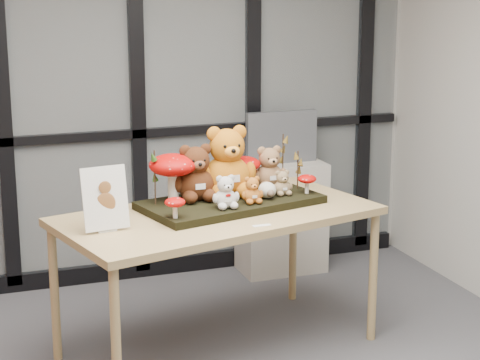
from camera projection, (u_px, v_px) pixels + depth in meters
name	position (u px, v px, depth m)	size (l,w,h in m)	color
room_shell	(167.00, 93.00, 3.48)	(5.00, 5.00, 5.00)	#AFADA5
glass_partition	(71.00, 84.00, 5.80)	(4.90, 0.06, 2.78)	#2D383F
display_table	(218.00, 223.00, 4.90)	(1.93, 1.28, 0.83)	tan
diorama_tray	(231.00, 202.00, 5.01)	(1.02, 0.51, 0.04)	black
bear_pooh_yellow	(227.00, 157.00, 5.03)	(0.35, 0.31, 0.45)	#C76D14
bear_brown_medium	(196.00, 169.00, 4.95)	(0.27, 0.25, 0.36)	#45210E
bear_tan_back	(269.00, 165.00, 5.21)	(0.22, 0.20, 0.28)	olive
bear_small_yellow	(252.00, 188.00, 4.89)	(0.13, 0.12, 0.17)	#B7621F
bear_white_bow	(225.00, 190.00, 4.79)	(0.16, 0.14, 0.20)	silver
bear_beige_small	(282.00, 181.00, 5.07)	(0.12, 0.11, 0.16)	#8A714D
plush_cream_hedgehog	(267.00, 189.00, 5.00)	(0.08, 0.07, 0.10)	beige
mushroom_back_left	(173.00, 175.00, 4.91)	(0.27, 0.27, 0.30)	#A60705
mushroom_back_right	(244.00, 172.00, 5.17)	(0.20, 0.20, 0.23)	#A60705
mushroom_front_left	(175.00, 207.00, 4.60)	(0.11, 0.11, 0.12)	#A60705
mushroom_front_right	(307.00, 183.00, 5.11)	(0.11, 0.11, 0.12)	#A60705
sprig_green_far_left	(155.00, 178.00, 4.85)	(0.05, 0.05, 0.31)	#0F340B
sprig_green_mid_left	(171.00, 178.00, 4.97)	(0.05, 0.05, 0.25)	#0F340B
sprig_dry_far_right	(283.00, 159.00, 5.30)	(0.05, 0.05, 0.32)	brown
sprig_dry_mid_right	(298.00, 170.00, 5.21)	(0.05, 0.05, 0.23)	brown
sprig_green_centre	(202.00, 176.00, 5.10)	(0.05, 0.05, 0.20)	#0F340B
sign_holder	(105.00, 201.00, 4.50)	(0.25, 0.10, 0.34)	silver
label_card	(262.00, 225.00, 4.63)	(0.10, 0.03, 0.00)	white
cabinet	(282.00, 217.00, 6.32)	(0.60, 0.35, 0.81)	#B1AA9E
monitor	(281.00, 137.00, 6.19)	(0.53, 0.05, 0.37)	#505358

